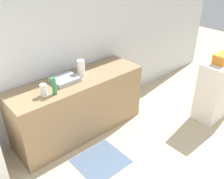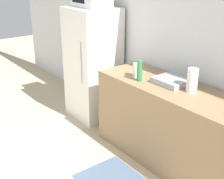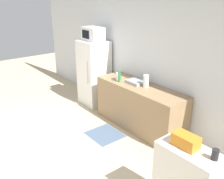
# 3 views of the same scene
# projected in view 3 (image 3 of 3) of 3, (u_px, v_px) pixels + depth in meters

# --- Properties ---
(ground_plane) EXTENTS (14.00, 14.00, 0.00)m
(ground_plane) POSITION_uv_depth(u_px,v_px,m) (18.00, 164.00, 4.03)
(ground_plane) COLOR #C6B28E
(wall_back) EXTENTS (8.00, 0.06, 2.60)m
(wall_back) POSITION_uv_depth(u_px,v_px,m) (142.00, 60.00, 5.16)
(wall_back) COLOR silver
(wall_back) RESTS_ON ground_plane
(refrigerator) EXTENTS (0.65, 0.62, 1.56)m
(refrigerator) POSITION_uv_depth(u_px,v_px,m) (94.00, 73.00, 6.02)
(refrigerator) COLOR white
(refrigerator) RESTS_ON ground_plane
(microwave) EXTENTS (0.50, 0.34, 0.31)m
(microwave) POSITION_uv_depth(u_px,v_px,m) (93.00, 34.00, 5.69)
(microwave) COLOR white
(microwave) RESTS_ON refrigerator
(counter) EXTENTS (1.99, 0.63, 0.90)m
(counter) POSITION_uv_depth(u_px,v_px,m) (139.00, 107.00, 5.01)
(counter) COLOR #937551
(counter) RESTS_ON ground_plane
(sink_basin) EXTENTS (0.35, 0.30, 0.06)m
(sink_basin) POSITION_uv_depth(u_px,v_px,m) (136.00, 82.00, 4.98)
(sink_basin) COLOR #9EA3A8
(sink_basin) RESTS_ON counter
(bottle_tall) EXTENTS (0.06, 0.06, 0.23)m
(bottle_tall) POSITION_uv_depth(u_px,v_px,m) (119.00, 76.00, 5.03)
(bottle_tall) COLOR #2D7F42
(bottle_tall) RESTS_ON counter
(bottle_short) EXTENTS (0.08, 0.08, 0.16)m
(bottle_short) POSITION_uv_depth(u_px,v_px,m) (118.00, 76.00, 5.16)
(bottle_short) COLOR silver
(bottle_short) RESTS_ON counter
(basket) EXTENTS (0.29, 0.18, 0.14)m
(basket) POSITION_uv_depth(u_px,v_px,m) (186.00, 141.00, 2.77)
(basket) COLOR orange
(basket) RESTS_ON shelf_cabinet
(jar) EXTENTS (0.07, 0.07, 0.12)m
(jar) POSITION_uv_depth(u_px,v_px,m) (215.00, 155.00, 2.56)
(jar) COLOR #232328
(jar) RESTS_ON shelf_cabinet
(paper_towel_roll) EXTENTS (0.11, 0.11, 0.24)m
(paper_towel_roll) POSITION_uv_depth(u_px,v_px,m) (146.00, 81.00, 4.75)
(paper_towel_roll) COLOR white
(paper_towel_roll) RESTS_ON counter
(kitchen_rug) EXTENTS (0.64, 0.59, 0.01)m
(kitchen_rug) POSITION_uv_depth(u_px,v_px,m) (105.00, 134.00, 4.88)
(kitchen_rug) COLOR slate
(kitchen_rug) RESTS_ON ground_plane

